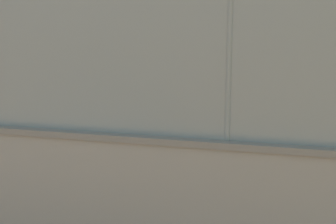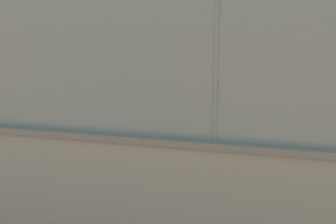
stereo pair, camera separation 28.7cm
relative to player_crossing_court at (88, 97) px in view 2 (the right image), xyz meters
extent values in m
plane|color=#A36B42|center=(-5.56, -6.25, -0.95)|extent=(260.00, 260.00, 0.00)
cube|color=gray|center=(-4.87, 6.96, -0.10)|extent=(31.66, 0.95, 1.70)
cube|color=slate|center=(-4.87, 6.96, 0.79)|extent=(31.66, 1.01, 0.08)
cube|color=gray|center=(-4.87, 6.96, 1.74)|extent=(31.02, 0.71, 1.81)
cylinder|color=gray|center=(-4.87, 6.96, 1.74)|extent=(0.07, 0.07, 1.81)
cylinder|color=black|center=(0.10, -0.04, -0.55)|extent=(0.17, 0.17, 0.79)
cylinder|color=black|center=(-0.10, -0.01, -0.55)|extent=(0.17, 0.17, 0.79)
cylinder|color=#3372B2|center=(0.00, -0.03, 0.13)|extent=(0.38, 0.38, 0.58)
cylinder|color=#D8AD84|center=(0.31, -0.01, 0.25)|extent=(0.16, 0.56, 0.17)
cylinder|color=#D8AD84|center=(-0.26, 0.31, 0.25)|extent=(0.16, 0.56, 0.17)
sphere|color=#D8AD84|center=(0.00, -0.03, 0.54)|extent=(0.22, 0.22, 0.22)
cylinder|color=black|center=(0.00, -0.03, 0.63)|extent=(0.26, 0.26, 0.05)
cylinder|color=black|center=(-0.24, 0.49, 0.25)|extent=(0.07, 0.30, 0.04)
ellipsoid|color=#333338|center=(-0.21, 0.71, 0.25)|extent=(0.07, 0.30, 0.24)
cylinder|color=navy|center=(-4.02, -3.23, -0.53)|extent=(0.19, 0.19, 0.83)
cylinder|color=navy|center=(-4.21, -3.29, -0.53)|extent=(0.19, 0.19, 0.83)
cylinder|color=#429951|center=(-4.12, -3.26, 0.19)|extent=(0.43, 0.43, 0.61)
cylinder|color=#936B4C|center=(-3.84, -3.12, 0.31)|extent=(0.27, 0.58, 0.17)
cylinder|color=#936B4C|center=(-4.51, -3.07, 0.31)|extent=(0.27, 0.58, 0.17)
sphere|color=#936B4C|center=(-4.12, -3.26, 0.61)|extent=(0.23, 0.23, 0.23)
cylinder|color=white|center=(-4.12, -3.26, 0.72)|extent=(0.31, 0.31, 0.05)
sphere|color=yellow|center=(-1.46, 1.72, 0.17)|extent=(0.24, 0.24, 0.24)
camera|label=1|loc=(-5.43, 12.19, 2.21)|focal=49.18mm
camera|label=2|loc=(-5.70, 12.12, 2.21)|focal=49.18mm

